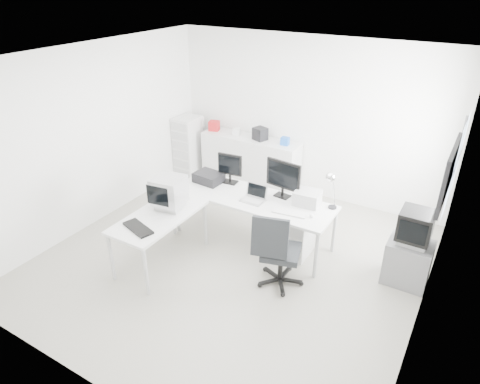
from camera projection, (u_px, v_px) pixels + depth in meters
The scene contains 30 objects.
floor at pixel (233, 259), 6.16m from camera, with size 5.00×5.00×0.01m, color beige.
ceiling at pixel (231, 59), 4.86m from camera, with size 5.00×5.00×0.01m, color white.
back_wall at pixel (308, 119), 7.42m from camera, with size 5.00×0.02×2.80m, color white.
left_wall at pixel (95, 136), 6.64m from camera, with size 0.02×5.00×2.80m, color white.
right_wall at pixel (440, 223), 4.38m from camera, with size 0.02×5.00×2.80m, color white.
window at pixel (456, 164), 5.21m from camera, with size 0.02×1.20×1.10m, color white, non-canonical shape.
wall_picture at pixel (449, 174), 4.24m from camera, with size 0.04×0.90×0.60m, color black, non-canonical shape.
main_desk at pixel (253, 219), 6.41m from camera, with size 2.40×0.80×0.75m, color silver, non-canonical shape.
side_desk at pixel (161, 239), 5.95m from camera, with size 0.70×1.40×0.75m, color silver, non-canonical shape.
drawer_pedestal at pixel (297, 235), 6.16m from camera, with size 0.40×0.50×0.60m, color silver.
inkjet_printer at pixel (209, 178), 6.66m from camera, with size 0.42×0.33×0.15m, color black.
lcd_monitor_small at pixel (230, 168), 6.56m from camera, with size 0.39×0.22×0.49m, color black, non-canonical shape.
lcd_monitor_large at pixel (283, 179), 6.13m from camera, with size 0.55×0.22×0.57m, color black, non-canonical shape.
laptop at pixel (253, 194), 6.08m from camera, with size 0.37×0.38×0.24m, color #B7B7BA, non-canonical shape.
white_keyboard at pixel (289, 213), 5.82m from camera, with size 0.47×0.14×0.02m, color silver.
white_mouse at pixel (311, 216), 5.71m from camera, with size 0.06×0.06×0.06m, color silver.
laser_printer at pixel (307, 198), 6.02m from camera, with size 0.35×0.30×0.20m, color #AFAFAF.
desk_lamp at pixel (334, 192), 5.85m from camera, with size 0.16×0.16×0.49m, color silver, non-canonical shape.
crt_monitor at pixel (169, 192), 5.86m from camera, with size 0.43×0.43×0.49m, color #B7B7BA, non-canonical shape.
black_keyboard at pixel (138, 228), 5.47m from camera, with size 0.47×0.19×0.03m, color black.
office_chair at pixel (281, 249), 5.46m from camera, with size 0.62×0.62×1.08m, color #282B2E, non-canonical shape.
tv_cabinet at pixel (407, 262), 5.59m from camera, with size 0.56×0.45×0.61m, color slate.
crt_tv at pixel (415, 228), 5.34m from camera, with size 0.50×0.48×0.45m, color black, non-canonical shape.
sideboard at pixel (250, 161), 8.09m from camera, with size 1.91×0.48×0.95m, color silver.
clutter_box_a at pixel (214, 126), 8.19m from camera, with size 0.19×0.16×0.19m, color red.
clutter_box_b at pixel (236, 132), 7.98m from camera, with size 0.13×0.11×0.13m, color silver.
clutter_box_c at pixel (260, 134), 7.73m from camera, with size 0.23×0.21×0.23m, color black.
clutter_box_d at pixel (285, 141), 7.52m from camera, with size 0.14×0.12×0.14m, color blue.
clutter_bottle at pixel (202, 122), 8.35m from camera, with size 0.07×0.07×0.22m, color silver.
filing_cabinet at pixel (188, 146), 8.46m from camera, with size 0.42×0.50×1.19m, color silver.
Camera 1 is at (2.65, -4.26, 3.70)m, focal length 32.00 mm.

